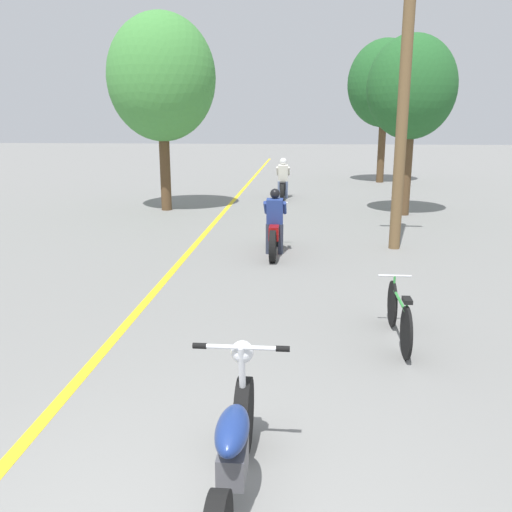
# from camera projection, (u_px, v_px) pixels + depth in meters

# --- Properties ---
(lane_stripe_center) EXTENTS (0.14, 48.00, 0.01)m
(lane_stripe_center) POSITION_uv_depth(u_px,v_px,m) (219.00, 217.00, 15.76)
(lane_stripe_center) COLOR yellow
(lane_stripe_center) RESTS_ON ground
(utility_pole) EXTENTS (1.10, 0.24, 6.24)m
(utility_pole) POSITION_uv_depth(u_px,v_px,m) (404.00, 98.00, 11.22)
(utility_pole) COLOR brown
(utility_pole) RESTS_ON ground
(roadside_tree_right_near) EXTENTS (2.52, 2.27, 5.10)m
(roadside_tree_right_near) POSITION_uv_depth(u_px,v_px,m) (411.00, 89.00, 15.31)
(roadside_tree_right_near) COLOR #513A23
(roadside_tree_right_near) RESTS_ON ground
(roadside_tree_right_far) EXTENTS (3.23, 2.90, 6.13)m
(roadside_tree_right_far) POSITION_uv_depth(u_px,v_px,m) (385.00, 84.00, 23.42)
(roadside_tree_right_far) COLOR #513A23
(roadside_tree_right_far) RESTS_ON ground
(roadside_tree_left) EXTENTS (3.24, 2.91, 5.84)m
(roadside_tree_left) POSITION_uv_depth(u_px,v_px,m) (161.00, 78.00, 16.09)
(roadside_tree_left) COLOR #513A23
(roadside_tree_left) RESTS_ON ground
(motorcycle_foreground) EXTENTS (0.78, 2.13, 1.05)m
(motorcycle_foreground) POSITION_uv_depth(u_px,v_px,m) (233.00, 452.00, 3.95)
(motorcycle_foreground) COLOR black
(motorcycle_foreground) RESTS_ON ground
(motorcycle_rider_lead) EXTENTS (0.50, 2.11, 1.38)m
(motorcycle_rider_lead) POSITION_uv_depth(u_px,v_px,m) (275.00, 229.00, 11.43)
(motorcycle_rider_lead) COLOR black
(motorcycle_rider_lead) RESTS_ON ground
(motorcycle_rider_far) EXTENTS (0.50, 1.93, 1.44)m
(motorcycle_rider_far) POSITION_uv_depth(u_px,v_px,m) (283.00, 183.00, 19.45)
(motorcycle_rider_far) COLOR black
(motorcycle_rider_far) RESTS_ON ground
(bicycle_parked) EXTENTS (0.44, 1.69, 0.75)m
(bicycle_parked) POSITION_uv_depth(u_px,v_px,m) (399.00, 315.00, 6.92)
(bicycle_parked) COLOR black
(bicycle_parked) RESTS_ON ground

